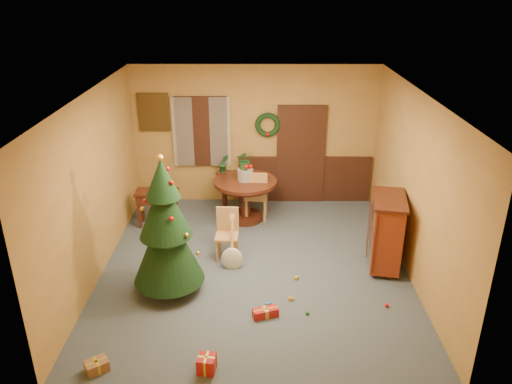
{
  "coord_description": "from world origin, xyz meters",
  "views": [
    {
      "loc": [
        0.05,
        -7.17,
        4.46
      ],
      "look_at": [
        0.02,
        0.4,
        1.19
      ],
      "focal_mm": 35.0,
      "sensor_mm": 36.0,
      "label": 1
    }
  ],
  "objects_px": {
    "chair_near": "(227,231)",
    "christmas_tree": "(166,229)",
    "sideboard": "(386,231)",
    "dining_table": "(245,192)",
    "writing_desk": "(157,199)"
  },
  "relations": [
    {
      "from": "dining_table",
      "to": "writing_desk",
      "type": "xyz_separation_m",
      "value": [
        -1.69,
        -0.22,
        -0.06
      ]
    },
    {
      "from": "dining_table",
      "to": "sideboard",
      "type": "height_order",
      "value": "sideboard"
    },
    {
      "from": "chair_near",
      "to": "dining_table",
      "type": "bearing_deg",
      "value": 78.58
    },
    {
      "from": "chair_near",
      "to": "sideboard",
      "type": "height_order",
      "value": "sideboard"
    },
    {
      "from": "chair_near",
      "to": "sideboard",
      "type": "distance_m",
      "value": 2.65
    },
    {
      "from": "sideboard",
      "to": "writing_desk",
      "type": "bearing_deg",
      "value": 159.39
    },
    {
      "from": "dining_table",
      "to": "christmas_tree",
      "type": "distance_m",
      "value": 2.72
    },
    {
      "from": "christmas_tree",
      "to": "writing_desk",
      "type": "distance_m",
      "value": 2.35
    },
    {
      "from": "writing_desk",
      "to": "sideboard",
      "type": "relative_size",
      "value": 0.65
    },
    {
      "from": "dining_table",
      "to": "chair_near",
      "type": "relative_size",
      "value": 1.41
    },
    {
      "from": "dining_table",
      "to": "chair_near",
      "type": "distance_m",
      "value": 1.42
    },
    {
      "from": "chair_near",
      "to": "christmas_tree",
      "type": "bearing_deg",
      "value": -128.5
    },
    {
      "from": "writing_desk",
      "to": "sideboard",
      "type": "distance_m",
      "value": 4.31
    },
    {
      "from": "dining_table",
      "to": "writing_desk",
      "type": "distance_m",
      "value": 1.71
    },
    {
      "from": "dining_table",
      "to": "chair_near",
      "type": "bearing_deg",
      "value": -101.42
    }
  ]
}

